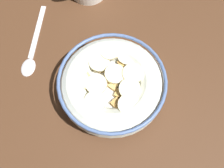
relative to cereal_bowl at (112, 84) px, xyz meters
The scene contains 3 objects.
ground_plane 3.73cm from the cereal_bowl, 77.89° to the left, with size 123.49×123.49×2.00cm, color #472B19.
cereal_bowl is the anchor object (origin of this frame).
spoon 17.51cm from the cereal_bowl, 57.98° to the right, with size 11.46×14.11×0.80cm.
Camera 1 is at (8.29, 13.17, 40.51)cm, focal length 38.20 mm.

